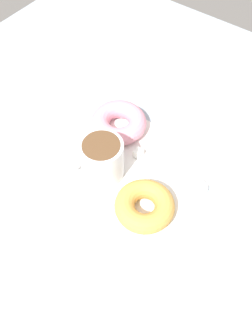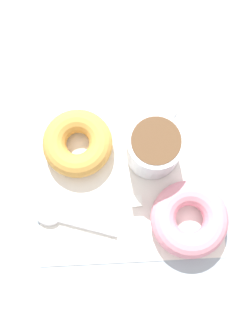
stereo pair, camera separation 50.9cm
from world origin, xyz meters
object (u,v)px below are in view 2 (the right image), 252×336
object	(u,v)px
donut_near_cup	(75,144)
spoon	(55,221)
sugar_cube	(134,202)
donut_far	(186,219)
coffee_cup	(152,148)

from	to	relation	value
donut_near_cup	spoon	world-z (taller)	donut_near_cup
spoon	sugar_cube	world-z (taller)	sugar_cube
donut_far	sugar_cube	xyz separation A→B (cm)	(3.50, 7.57, -1.09)
donut_near_cup	spoon	size ratio (longest dim) A/B	0.87
donut_near_cup	donut_far	distance (cm)	20.69
donut_far	sugar_cube	world-z (taller)	donut_far
spoon	coffee_cup	bearing A→B (deg)	-59.68
coffee_cup	donut_far	distance (cm)	11.83
donut_far	spoon	distance (cm)	19.93
donut_near_cup	donut_far	xyz separation A→B (cm)	(-13.25, -15.89, 0.07)
spoon	donut_near_cup	bearing A→B (deg)	-18.68
coffee_cup	sugar_cube	distance (cm)	8.75
donut_near_cup	sugar_cube	xyz separation A→B (cm)	(-9.75, -8.32, -1.03)
coffee_cup	spoon	world-z (taller)	coffee_cup
spoon	sugar_cube	bearing A→B (deg)	-81.50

